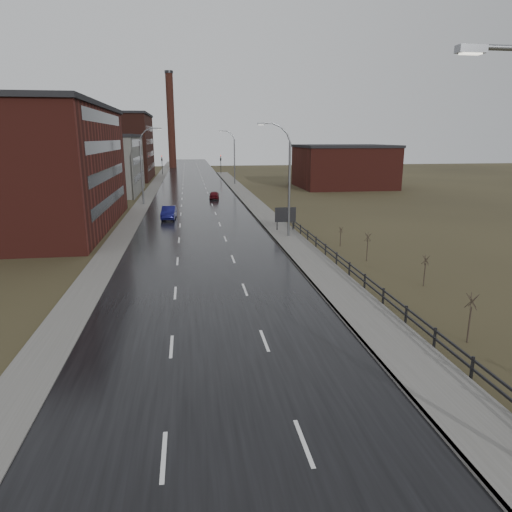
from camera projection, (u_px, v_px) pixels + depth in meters
name	position (u px, v px, depth m)	size (l,w,h in m)	color
road	(197.00, 205.00, 68.51)	(14.00, 300.00, 0.06)	black
sidewalk_right	(289.00, 239.00, 45.79)	(3.20, 180.00, 0.18)	#595651
curb_right	(274.00, 239.00, 45.57)	(0.16, 180.00, 0.18)	slate
sidewalk_left	(141.00, 206.00, 67.34)	(2.40, 260.00, 0.12)	#595651
warehouse_near	(3.00, 168.00, 49.48)	(22.44, 28.56, 13.50)	#471914
warehouse_mid	(93.00, 164.00, 81.87)	(16.32, 20.40, 10.50)	slate
warehouse_far	(95.00, 147.00, 109.25)	(26.52, 24.48, 15.50)	#331611
building_right	(344.00, 166.00, 92.80)	(18.36, 16.32, 8.50)	#471914
smokestack	(171.00, 120.00, 149.91)	(2.70, 2.70, 30.70)	#331611
streetlight_right_mid	(286.00, 180.00, 45.28)	(3.36, 0.28, 11.35)	slate
streetlight_left	(143.00, 166.00, 67.87)	(3.36, 0.28, 11.35)	slate
streetlight_right_far	(233.00, 157.00, 96.97)	(3.36, 0.28, 11.35)	slate
guardrail	(369.00, 283.00, 29.90)	(0.10, 53.05, 1.10)	black
shrub_c	(470.00, 317.00, 22.47)	(0.60, 0.64, 2.56)	#382D23
shrub_d	(425.00, 270.00, 31.16)	(0.52, 0.55, 2.19)	#382D23
shrub_e	(367.00, 246.00, 37.56)	(0.56, 0.59, 2.36)	#382D23
shrub_f	(341.00, 236.00, 42.85)	(0.44, 0.46, 1.83)	#382D23
billboard	(285.00, 215.00, 49.31)	(2.32, 0.17, 2.65)	black
traffic_light_left	(162.00, 158.00, 123.66)	(0.58, 2.73, 5.30)	black
traffic_light_right	(221.00, 157.00, 125.93)	(0.58, 2.73, 5.30)	black
car_near	(169.00, 213.00, 57.08)	(1.64, 4.72, 1.55)	#0E0F48
car_far	(214.00, 195.00, 75.44)	(1.57, 3.91, 1.33)	#4C0C13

